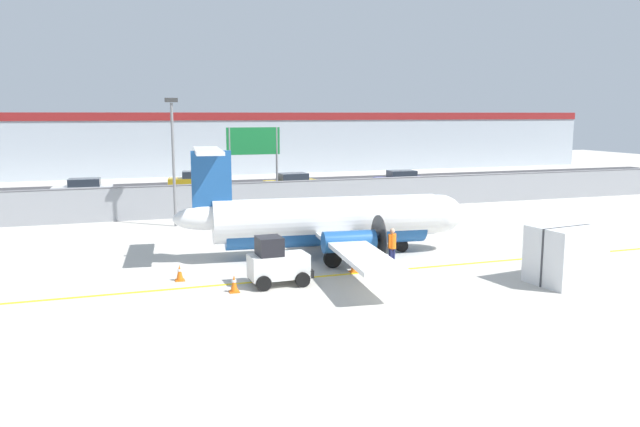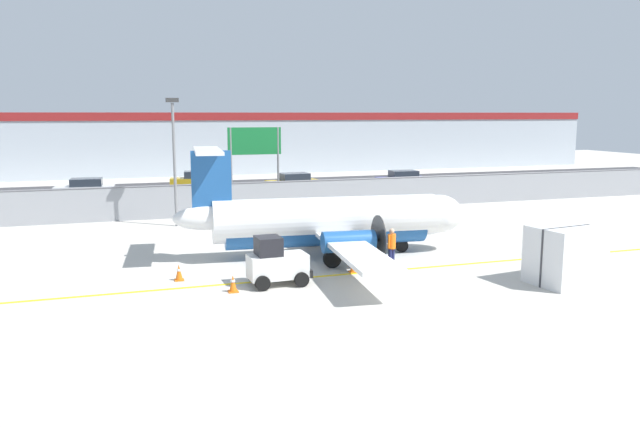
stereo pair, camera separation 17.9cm
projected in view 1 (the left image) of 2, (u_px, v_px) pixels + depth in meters
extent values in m
plane|color=#BCB7AD|center=(391.00, 285.00, 23.59)|extent=(140.00, 140.00, 0.00)
cube|color=yellow|center=(370.00, 272.00, 25.46)|extent=(84.00, 0.20, 0.01)
cube|color=gray|center=(273.00, 198.00, 40.29)|extent=(98.00, 0.04, 2.00)
cylinder|color=slate|center=(273.00, 182.00, 40.12)|extent=(98.00, 0.10, 0.10)
cube|color=#38383A|center=(239.00, 192.00, 51.21)|extent=(98.00, 17.00, 0.12)
cube|color=#A8B2BC|center=(206.00, 143.00, 68.03)|extent=(91.00, 8.00, 6.50)
cube|color=maroon|center=(210.00, 116.00, 63.83)|extent=(91.00, 0.20, 0.80)
cylinder|color=white|center=(327.00, 218.00, 28.12)|extent=(10.33, 2.84, 1.90)
ellipsoid|color=white|center=(438.00, 214.00, 29.32)|extent=(2.51, 2.02, 1.80)
ellipsoid|color=white|center=(206.00, 218.00, 26.89)|extent=(2.96, 1.31, 1.05)
cylinder|color=#1E5193|center=(327.00, 229.00, 28.20)|extent=(9.25, 2.33, 1.48)
cube|color=white|center=(329.00, 230.00, 28.23)|extent=(3.09, 16.08, 0.18)
cylinder|color=#1E5193|center=(320.00, 221.00, 30.78)|extent=(2.27, 1.10, 0.90)
cone|color=black|center=(343.00, 220.00, 31.03)|extent=(0.49, 0.48, 0.44)
cylinder|color=#262626|center=(346.00, 220.00, 31.07)|extent=(0.24, 2.09, 2.10)
cylinder|color=#1E5193|center=(349.00, 241.00, 25.78)|extent=(2.27, 1.10, 0.90)
cone|color=black|center=(375.00, 240.00, 26.03)|extent=(0.49, 0.48, 0.44)
cylinder|color=#262626|center=(379.00, 240.00, 26.07)|extent=(0.24, 2.09, 2.10)
cube|color=#1E5193|center=(212.00, 187.00, 26.73)|extent=(1.71, 0.34, 3.10)
cube|color=white|center=(208.00, 151.00, 26.46)|extent=(1.54, 4.88, 0.14)
cylinder|color=#59595B|center=(402.00, 235.00, 29.08)|extent=(0.15, 0.15, 0.97)
cylinder|color=black|center=(402.00, 246.00, 29.15)|extent=(0.62, 0.28, 0.60)
cylinder|color=#59595B|center=(310.00, 229.00, 30.32)|extent=(0.15, 0.15, 0.90)
cylinder|color=black|center=(310.00, 239.00, 30.39)|extent=(0.78, 0.29, 0.76)
cylinder|color=#59595B|center=(333.00, 248.00, 26.07)|extent=(0.15, 0.15, 0.90)
cylinder|color=black|center=(332.00, 259.00, 26.14)|extent=(0.78, 0.29, 0.76)
cube|color=silver|center=(279.00, 266.00, 23.47)|extent=(2.24, 1.18, 0.90)
cube|color=black|center=(269.00, 246.00, 23.22)|extent=(0.94, 1.03, 0.70)
cube|color=black|center=(307.00, 271.00, 23.92)|extent=(0.20, 1.11, 0.30)
cylinder|color=black|center=(293.00, 272.00, 24.36)|extent=(0.57, 0.20, 0.56)
cylinder|color=black|center=(303.00, 280.00, 23.25)|extent=(0.57, 0.20, 0.56)
cylinder|color=black|center=(255.00, 276.00, 23.84)|extent=(0.57, 0.20, 0.56)
cylinder|color=black|center=(264.00, 284.00, 22.73)|extent=(0.57, 0.20, 0.56)
cylinder|color=#191E4C|center=(393.00, 258.00, 26.12)|extent=(0.22, 0.22, 0.85)
cylinder|color=#191E4C|center=(390.00, 259.00, 25.97)|extent=(0.22, 0.22, 0.85)
cylinder|color=orange|center=(392.00, 241.00, 25.93)|extent=(0.47, 0.47, 0.60)
cylinder|color=orange|center=(395.00, 240.00, 26.09)|extent=(0.14, 0.14, 0.55)
cylinder|color=orange|center=(389.00, 241.00, 25.75)|extent=(0.14, 0.14, 0.55)
sphere|color=tan|center=(392.00, 231.00, 25.86)|extent=(0.22, 0.22, 0.22)
cube|color=silver|center=(565.00, 255.00, 23.64)|extent=(2.66, 2.33, 2.20)
cube|color=#333338|center=(565.00, 255.00, 23.64)|extent=(2.43, 0.43, 2.20)
cube|color=orange|center=(180.00, 280.00, 24.16)|extent=(0.36, 0.36, 0.04)
cone|color=orange|center=(180.00, 272.00, 24.11)|extent=(0.28, 0.28, 0.60)
cylinder|color=white|center=(180.00, 270.00, 24.10)|extent=(0.17, 0.17, 0.08)
cube|color=orange|center=(354.00, 272.00, 25.47)|extent=(0.36, 0.36, 0.04)
cone|color=orange|center=(354.00, 264.00, 25.42)|extent=(0.28, 0.28, 0.60)
cylinder|color=white|center=(354.00, 262.00, 25.40)|extent=(0.17, 0.17, 0.08)
cube|color=orange|center=(234.00, 292.00, 22.62)|extent=(0.36, 0.36, 0.04)
cone|color=orange|center=(234.00, 283.00, 22.57)|extent=(0.28, 0.28, 0.60)
cylinder|color=white|center=(234.00, 281.00, 22.55)|extent=(0.17, 0.17, 0.08)
cube|color=silver|center=(83.00, 192.00, 45.70)|extent=(4.29, 1.93, 0.80)
cube|color=#262D38|center=(84.00, 182.00, 45.63)|extent=(2.28, 1.68, 0.56)
cylinder|color=black|center=(61.00, 198.00, 44.53)|extent=(0.61, 0.23, 0.60)
cylinder|color=black|center=(64.00, 195.00, 46.24)|extent=(0.61, 0.23, 0.60)
cylinder|color=black|center=(102.00, 197.00, 45.26)|extent=(0.61, 0.23, 0.60)
cylinder|color=black|center=(104.00, 194.00, 46.98)|extent=(0.61, 0.23, 0.60)
cube|color=#B28C19|center=(194.00, 183.00, 51.54)|extent=(4.38, 2.23, 0.80)
cube|color=#262D38|center=(196.00, 175.00, 51.46)|extent=(2.38, 1.83, 0.56)
cylinder|color=black|center=(177.00, 188.00, 50.45)|extent=(0.62, 0.28, 0.60)
cylinder|color=black|center=(177.00, 186.00, 52.19)|extent=(0.62, 0.28, 0.60)
cylinder|color=black|center=(212.00, 187.00, 50.98)|extent=(0.62, 0.28, 0.60)
cylinder|color=black|center=(211.00, 185.00, 52.72)|extent=(0.62, 0.28, 0.60)
cube|color=#B28C19|center=(291.00, 185.00, 49.81)|extent=(4.33, 2.07, 0.80)
cube|color=#262D38|center=(293.00, 177.00, 49.76)|extent=(2.33, 1.75, 0.56)
cylinder|color=black|center=(278.00, 191.00, 48.49)|extent=(0.62, 0.25, 0.60)
cylinder|color=black|center=(271.00, 189.00, 50.12)|extent=(0.62, 0.25, 0.60)
cylinder|color=black|center=(312.00, 190.00, 49.60)|extent=(0.62, 0.25, 0.60)
cylinder|color=black|center=(303.00, 187.00, 51.23)|extent=(0.62, 0.25, 0.60)
cube|color=navy|center=(400.00, 182.00, 52.15)|extent=(4.30, 1.97, 0.80)
cube|color=#262D38|center=(402.00, 174.00, 52.08)|extent=(2.30, 1.70, 0.56)
cylinder|color=black|center=(388.00, 187.00, 50.99)|extent=(0.61, 0.24, 0.60)
cylinder|color=black|center=(380.00, 185.00, 52.71)|extent=(0.61, 0.24, 0.60)
cylinder|color=black|center=(420.00, 186.00, 51.70)|extent=(0.61, 0.24, 0.60)
cylinder|color=black|center=(411.00, 184.00, 53.41)|extent=(0.61, 0.24, 0.60)
cylinder|color=slate|center=(174.00, 165.00, 35.30)|extent=(0.16, 0.16, 7.00)
cube|color=#333333|center=(171.00, 100.00, 34.72)|extent=(0.70, 0.30, 0.24)
cylinder|color=slate|center=(230.00, 169.00, 41.17)|extent=(0.14, 0.14, 5.50)
cylinder|color=slate|center=(277.00, 168.00, 42.17)|extent=(0.14, 0.14, 5.50)
cube|color=#14662D|center=(253.00, 141.00, 41.37)|extent=(3.60, 0.10, 1.80)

